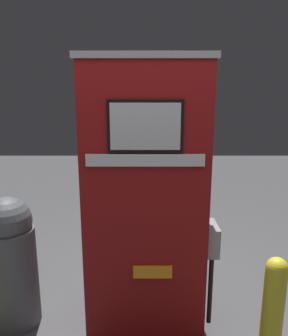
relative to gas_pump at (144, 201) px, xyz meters
The scene contains 3 objects.
gas_pump is the anchor object (origin of this frame).
safety_bollard 1.08m from the gas_pump, 43.20° to the right, with size 0.12×0.12×0.90m.
trash_bin 1.11m from the gas_pump, behind, with size 0.38×0.38×1.01m.
Camera 1 is at (-0.01, -1.95, 1.75)m, focal length 35.00 mm.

